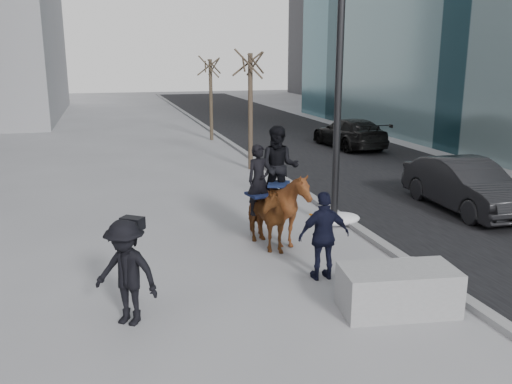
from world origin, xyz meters
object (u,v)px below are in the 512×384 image
object	(u,v)px
planter	(398,290)
car_near	(466,185)
mounted_right	(280,198)
mounted_left	(261,210)

from	to	relation	value
planter	car_near	size ratio (longest dim) A/B	0.44
car_near	mounted_right	size ratio (longest dim) A/B	1.62
car_near	mounted_left	size ratio (longest dim) A/B	1.89
planter	car_near	distance (m)	7.20
mounted_right	car_near	bearing A→B (deg)	12.73
car_near	mounted_left	world-z (taller)	mounted_left
car_near	mounted_left	distance (m)	6.56
mounted_left	planter	bearing A→B (deg)	-69.95
mounted_left	mounted_right	distance (m)	0.54
mounted_left	mounted_right	bearing A→B (deg)	6.76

